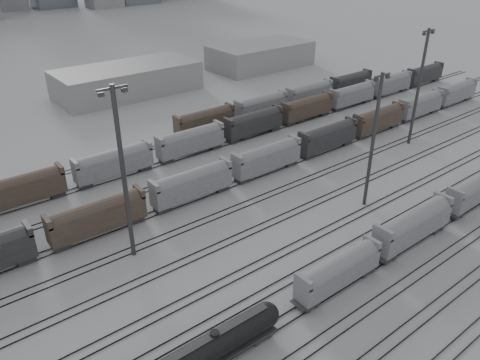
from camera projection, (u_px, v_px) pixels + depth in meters
ground at (375, 271)px, 64.07m from camera, size 900.00×900.00×0.00m
tracks at (288, 217)px, 76.22m from camera, size 220.00×71.50×0.16m
tank_car_b at (215, 346)px, 49.29m from camera, size 17.28×2.88×4.27m
hopper_car_a at (339, 270)px, 59.64m from camera, size 13.54×2.69×4.84m
hopper_car_b at (413, 224)px, 68.26m from camera, size 15.60×3.10×5.58m
hopper_car_c at (476, 189)px, 78.23m from camera, size 14.52×2.88×5.19m
light_mast_b at (123, 172)px, 61.29m from camera, size 4.02×0.64×25.11m
light_mast_c at (373, 139)px, 74.45m from camera, size 3.64×0.58×22.77m
light_mast_d at (419, 85)px, 97.37m from camera, size 3.94×0.63×24.61m
bg_string_near at (267, 159)px, 89.42m from camera, size 151.00×3.00×5.60m
bg_string_mid at (254, 124)px, 106.02m from camera, size 151.00×3.00×5.60m
bg_string_far at (286, 100)px, 121.15m from camera, size 66.00×3.00×5.60m
warehouse_mid at (128, 80)px, 133.81m from camera, size 40.00×18.00×8.00m
warehouse_right at (261, 55)px, 161.13m from camera, size 35.00×18.00×8.00m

